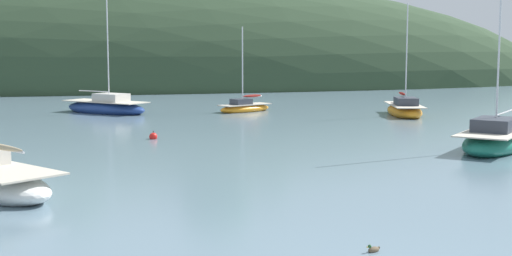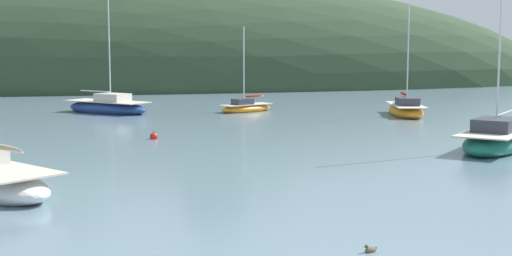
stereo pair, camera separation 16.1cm
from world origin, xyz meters
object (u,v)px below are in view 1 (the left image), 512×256
Objects in this scene: sailboat_teal_outer at (106,107)px; sailboat_blue_center at (404,110)px; sailboat_yellow_far at (497,140)px; duck_lead at (374,250)px; mooring_buoy_inner at (153,137)px; sailboat_white_near at (245,107)px.

sailboat_blue_center is (21.38, -5.36, -0.03)m from sailboat_teal_outer.
sailboat_yellow_far is 24.87× the size of duck_lead.
mooring_buoy_inner is at bearing 102.62° from duck_lead.
duck_lead is at bearing -77.77° from sailboat_teal_outer.
sailboat_yellow_far is 16.67m from sailboat_blue_center.
mooring_buoy_inner reaches higher than duck_lead.
duck_lead is (-2.28, -36.79, -0.27)m from sailboat_white_near.
sailboat_yellow_far reaches higher than duck_lead.
sailboat_white_near is 12.22× the size of mooring_buoy_inner.
sailboat_teal_outer is at bearing 176.55° from sailboat_white_near.
duck_lead is at bearing -112.49° from sailboat_blue_center.
sailboat_blue_center is (1.73, 16.58, -0.06)m from sailboat_yellow_far.
sailboat_teal_outer reaches higher than sailboat_blue_center.
sailboat_yellow_far is 18.72× the size of mooring_buoy_inner.
sailboat_white_near is at bearing 156.68° from sailboat_blue_center.
sailboat_blue_center reaches higher than duck_lead.
mooring_buoy_inner is 22.44m from duck_lead.
sailboat_white_near reaches higher than mooring_buoy_inner.
sailboat_blue_center is 34.69m from duck_lead.
sailboat_teal_outer is at bearing 165.91° from sailboat_blue_center.
sailboat_yellow_far is 17.65m from mooring_buoy_inner.
sailboat_teal_outer is 21.16× the size of duck_lead.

